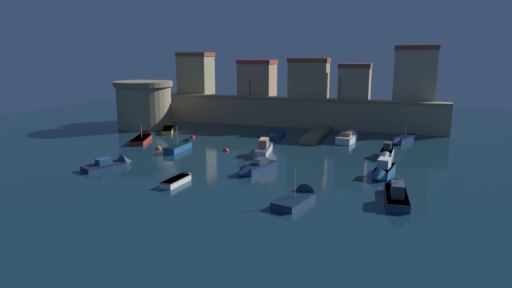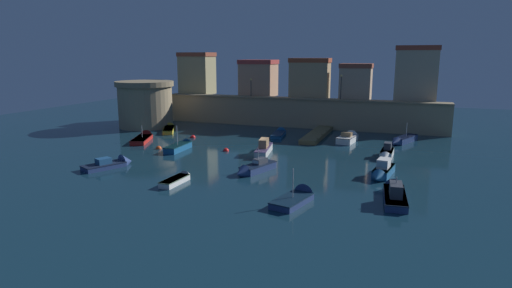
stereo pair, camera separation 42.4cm
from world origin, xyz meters
TOP-DOWN VIEW (x-y plane):
  - ground_plane at (0.00, 0.00)m, footprint 114.80×114.80m
  - quay_wall at (0.00, 20.23)m, footprint 45.41×2.49m
  - old_town_backdrop at (-0.71, 23.26)m, footprint 42.89×4.76m
  - fortress_tower at (-22.79, 11.94)m, footprint 9.12×9.12m
  - pier_dock at (4.86, 12.91)m, footprint 2.23×12.46m
  - quay_lamp_0 at (-7.91, 20.23)m, footprint 0.32×0.32m
  - quay_lamp_1 at (6.77, 20.23)m, footprint 0.32×0.32m
  - moored_boat_0 at (14.99, -5.28)m, footprint 2.10×5.41m
  - moored_boat_1 at (1.18, 0.74)m, footprint 2.45×7.02m
  - moored_boat_2 at (-0.61, 12.70)m, footprint 2.21×6.19m
  - moored_boat_3 at (-11.41, -10.84)m, footprint 3.83×5.52m
  - moored_boat_4 at (-17.50, 10.17)m, footprint 4.52×6.96m
  - moored_boat_5 at (-9.09, -0.85)m, footprint 1.64×5.93m
  - moored_boat_6 at (3.03, -8.02)m, footprint 3.05×5.65m
  - moored_boat_7 at (16.32, 12.23)m, footprint 3.59×6.34m
  - moored_boat_8 at (14.88, 2.84)m, footprint 1.42×4.75m
  - moored_boat_9 at (-16.77, 2.47)m, footprint 4.06×6.89m
  - moored_boat_10 at (9.52, 11.18)m, footprint 2.52×5.46m
  - moored_boat_11 at (9.24, -14.52)m, footprint 2.95×5.38m
  - moored_boat_12 at (16.35, -11.15)m, footprint 2.25×7.11m
  - moored_boat_13 at (-2.27, -13.27)m, footprint 1.30×4.45m
  - mooring_buoy_0 at (-11.33, 6.23)m, footprint 0.74×0.74m
  - mooring_buoy_1 at (-11.79, -1.74)m, footprint 0.74×0.74m
  - mooring_buoy_2 at (-3.50, 0.00)m, footprint 0.72×0.72m

SIDE VIEW (x-z plane):
  - ground_plane at x=0.00m, z-range 0.00..0.00m
  - mooring_buoy_0 at x=-11.33m, z-range -0.37..0.37m
  - mooring_buoy_1 at x=-11.79m, z-range -0.37..0.37m
  - mooring_buoy_2 at x=-3.50m, z-range -0.36..0.36m
  - moored_boat_2 at x=-0.61m, z-range -0.44..0.94m
  - moored_boat_13 at x=-2.27m, z-range -0.25..0.83m
  - moored_boat_11 at x=9.24m, z-range -1.43..2.01m
  - pier_dock at x=4.86m, z-range -0.04..0.66m
  - moored_boat_9 at x=-16.77m, z-range -1.03..1.65m
  - moored_boat_4 at x=-17.50m, z-range -0.36..1.00m
  - moored_boat_3 at x=-11.41m, z-range -0.55..1.20m
  - moored_boat_5 at x=-9.09m, z-range -1.29..2.09m
  - moored_boat_7 at x=16.32m, z-range -0.97..1.82m
  - moored_boat_6 at x=3.03m, z-range -0.85..1.73m
  - moored_boat_12 at x=16.35m, z-range -0.83..1.72m
  - moored_boat_10 at x=9.52m, z-range -0.45..1.42m
  - moored_boat_8 at x=14.88m, z-range -0.37..1.43m
  - moored_boat_0 at x=14.99m, z-range -0.40..1.55m
  - moored_boat_1 at x=1.18m, z-range -0.42..1.60m
  - quay_wall at x=0.00m, z-range 0.02..4.68m
  - fortress_tower at x=-22.79m, z-range 0.06..7.35m
  - quay_lamp_0 at x=-7.91m, z-range 5.18..8.13m
  - quay_lamp_1 at x=6.77m, z-range 5.25..9.02m
  - old_town_backdrop at x=-0.71m, z-range 3.77..12.08m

